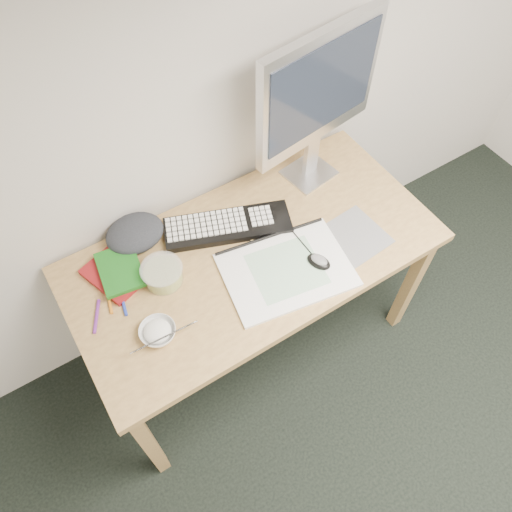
{
  "coord_description": "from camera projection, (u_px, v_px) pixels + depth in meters",
  "views": [
    {
      "loc": [
        -0.78,
        0.51,
        2.29
      ],
      "look_at": [
        -0.25,
        1.36,
        0.83
      ],
      "focal_mm": 35.0,
      "sensor_mm": 36.0,
      "label": 1
    }
  ],
  "objects": [
    {
      "name": "chopsticks",
      "position": [
        164.0,
        337.0,
        1.63
      ],
      "size": [
        0.23,
        0.03,
        0.02
      ],
      "primitive_type": "cylinder",
      "rotation": [
        0.0,
        1.57,
        -0.05
      ],
      "color": "silver",
      "rests_on": "rice_bowl"
    },
    {
      "name": "pencil_tan",
      "position": [
        245.0,
        238.0,
        1.91
      ],
      "size": [
        0.12,
        0.15,
        0.01
      ],
      "primitive_type": "cylinder",
      "rotation": [
        0.0,
        1.57,
        -0.93
      ],
      "color": "tan",
      "rests_on": "desk"
    },
    {
      "name": "fruit_tub",
      "position": [
        163.0,
        274.0,
        1.77
      ],
      "size": [
        0.19,
        0.19,
        0.07
      ],
      "primitive_type": "cylinder",
      "rotation": [
        0.0,
        0.0,
        0.27
      ],
      "color": "gold",
      "rests_on": "desk"
    },
    {
      "name": "book_red",
      "position": [
        115.0,
        274.0,
        1.81
      ],
      "size": [
        0.22,
        0.26,
        0.02
      ],
      "primitive_type": "cube",
      "rotation": [
        0.0,
        0.0,
        0.33
      ],
      "color": "maroon",
      "rests_on": "desk"
    },
    {
      "name": "cloth_lump",
      "position": [
        135.0,
        233.0,
        1.87
      ],
      "size": [
        0.22,
        0.2,
        0.08
      ],
      "primitive_type": "ellipsoid",
      "rotation": [
        0.0,
        0.0,
        0.28
      ],
      "color": "#25262C",
      "rests_on": "desk"
    },
    {
      "name": "rice_bowl",
      "position": [
        158.0,
        332.0,
        1.66
      ],
      "size": [
        0.16,
        0.16,
        0.04
      ],
      "primitive_type": "imported",
      "rotation": [
        0.0,
        0.0,
        -0.34
      ],
      "color": "white",
      "rests_on": "desk"
    },
    {
      "name": "mouse",
      "position": [
        319.0,
        260.0,
        1.82
      ],
      "size": [
        0.09,
        0.11,
        0.03
      ],
      "primitive_type": "ellipsoid",
      "rotation": [
        0.0,
        0.0,
        0.38
      ],
      "color": "black",
      "rests_on": "sketchpad"
    },
    {
      "name": "pencil_pink",
      "position": [
        236.0,
        235.0,
        1.92
      ],
      "size": [
        0.15,
        0.07,
        0.01
      ],
      "primitive_type": "cylinder",
      "rotation": [
        0.0,
        1.57,
        -0.41
      ],
      "color": "#CB6589",
      "rests_on": "desk"
    },
    {
      "name": "desk",
      "position": [
        253.0,
        263.0,
        1.94
      ],
      "size": [
        1.4,
        0.7,
        0.75
      ],
      "color": "tan",
      "rests_on": "ground"
    },
    {
      "name": "marker_blue",
      "position": [
        123.0,
        301.0,
        1.75
      ],
      "size": [
        0.04,
        0.13,
        0.01
      ],
      "primitive_type": "cylinder",
      "rotation": [
        0.0,
        1.57,
        1.37
      ],
      "color": "#2137B3",
      "rests_on": "desk"
    },
    {
      "name": "book_green",
      "position": [
        120.0,
        270.0,
        1.79
      ],
      "size": [
        0.17,
        0.22,
        0.02
      ],
      "primitive_type": "cube",
      "rotation": [
        0.0,
        0.0,
        -0.15
      ],
      "color": "#196419",
      "rests_on": "book_red"
    },
    {
      "name": "marker_purple",
      "position": [
        97.0,
        316.0,
        1.71
      ],
      "size": [
        0.07,
        0.12,
        0.01
      ],
      "primitive_type": "cylinder",
      "rotation": [
        0.0,
        1.57,
        1.07
      ],
      "color": "#672486",
      "rests_on": "desk"
    },
    {
      "name": "pencil_black",
      "position": [
        262.0,
        240.0,
        1.9
      ],
      "size": [
        0.18,
        0.01,
        0.01
      ],
      "primitive_type": "cylinder",
      "rotation": [
        0.0,
        1.57,
        0.01
      ],
      "color": "black",
      "rests_on": "desk"
    },
    {
      "name": "keyboard",
      "position": [
        228.0,
        226.0,
        1.92
      ],
      "size": [
        0.51,
        0.32,
        0.03
      ],
      "primitive_type": "cube",
      "rotation": [
        0.0,
        0.0,
        -0.37
      ],
      "color": "black",
      "rests_on": "desk"
    },
    {
      "name": "marker_orange",
      "position": [
        109.0,
        300.0,
        1.75
      ],
      "size": [
        0.04,
        0.11,
        0.01
      ],
      "primitive_type": "cylinder",
      "rotation": [
        0.0,
        1.57,
        1.34
      ],
      "color": "orange",
      "rests_on": "desk"
    },
    {
      "name": "mousepad",
      "position": [
        352.0,
        238.0,
        1.91
      ],
      "size": [
        0.26,
        0.24,
        0.0
      ],
      "primitive_type": "cube",
      "rotation": [
        0.0,
        0.0,
        0.07
      ],
      "color": "slate",
      "rests_on": "desk"
    },
    {
      "name": "monitor",
      "position": [
        319.0,
        93.0,
        1.77
      ],
      "size": [
        0.56,
        0.2,
        0.65
      ],
      "rotation": [
        0.0,
        0.0,
        0.15
      ],
      "color": "silver",
      "rests_on": "desk"
    },
    {
      "name": "sketchpad",
      "position": [
        287.0,
        270.0,
        1.82
      ],
      "size": [
        0.51,
        0.4,
        0.01
      ],
      "primitive_type": "cube",
      "rotation": [
        0.0,
        0.0,
        -0.17
      ],
      "color": "white",
      "rests_on": "desk"
    }
  ]
}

